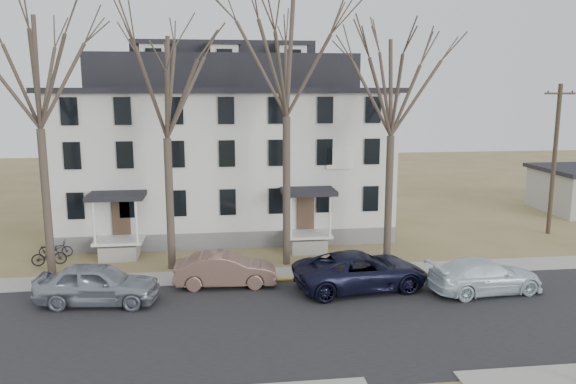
{
  "coord_description": "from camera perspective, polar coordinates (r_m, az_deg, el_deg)",
  "views": [
    {
      "loc": [
        -2.48,
        -18.7,
        9.21
      ],
      "look_at": [
        0.98,
        9.0,
        4.04
      ],
      "focal_mm": 35.0,
      "sensor_mm": 36.0,
      "label": 1
    }
  ],
  "objects": [
    {
      "name": "ground",
      "position": [
        20.99,
        0.42,
        -15.54
      ],
      "size": [
        120.0,
        120.0,
        0.0
      ],
      "primitive_type": "plane",
      "color": "olive",
      "rests_on": "ground"
    },
    {
      "name": "main_road",
      "position": [
        22.79,
        -0.26,
        -13.35
      ],
      "size": [
        120.0,
        10.0,
        0.04
      ],
      "primitive_type": "cube",
      "color": "#27272A",
      "rests_on": "ground"
    },
    {
      "name": "far_sidewalk",
      "position": [
        28.35,
        -1.73,
        -8.47
      ],
      "size": [
        120.0,
        2.0,
        0.08
      ],
      "primitive_type": "cube",
      "color": "#A09F97",
      "rests_on": "ground"
    },
    {
      "name": "yellow_curb",
      "position": [
        28.4,
        8.66,
        -8.56
      ],
      "size": [
        14.0,
        0.25,
        0.06
      ],
      "primitive_type": "cube",
      "color": "gold",
      "rests_on": "ground"
    },
    {
      "name": "boarding_house",
      "position": [
        36.86,
        -6.35,
        4.46
      ],
      "size": [
        20.8,
        12.36,
        12.05
      ],
      "color": "slate",
      "rests_on": "ground"
    },
    {
      "name": "tree_far_left",
      "position": [
        29.77,
        -24.28,
        11.77
      ],
      "size": [
        8.4,
        8.4,
        13.72
      ],
      "color": "#473B31",
      "rests_on": "ground"
    },
    {
      "name": "tree_mid_left",
      "position": [
        28.61,
        -12.4,
        11.03
      ],
      "size": [
        7.8,
        7.8,
        12.74
      ],
      "color": "#473B31",
      "rests_on": "ground"
    },
    {
      "name": "tree_center",
      "position": [
        28.77,
        -0.15,
        14.22
      ],
      "size": [
        9.0,
        9.0,
        14.7
      ],
      "color": "#473B31",
      "rests_on": "ground"
    },
    {
      "name": "tree_mid_right",
      "position": [
        29.89,
        10.58,
        11.06
      ],
      "size": [
        7.8,
        7.8,
        12.74
      ],
      "color": "#473B31",
      "rests_on": "ground"
    },
    {
      "name": "utility_pole_far",
      "position": [
        39.09,
        25.44,
        3.15
      ],
      "size": [
        2.0,
        0.28,
        9.5
      ],
      "color": "#3D3023",
      "rests_on": "ground"
    },
    {
      "name": "car_silver",
      "position": [
        25.82,
        -18.77,
        -8.89
      ],
      "size": [
        5.43,
        2.69,
        1.78
      ],
      "primitive_type": "imported",
      "rotation": [
        0.0,
        0.0,
        1.46
      ],
      "color": "#8E98A4",
      "rests_on": "ground"
    },
    {
      "name": "car_tan",
      "position": [
        26.8,
        -6.37,
        -7.91
      ],
      "size": [
        4.82,
        1.85,
        1.57
      ],
      "primitive_type": "imported",
      "rotation": [
        0.0,
        0.0,
        1.53
      ],
      "color": "brown",
      "rests_on": "ground"
    },
    {
      "name": "car_navy",
      "position": [
        26.42,
        7.43,
        -8.01
      ],
      "size": [
        6.56,
        3.69,
        1.73
      ],
      "primitive_type": "imported",
      "rotation": [
        0.0,
        0.0,
        1.71
      ],
      "color": "black",
      "rests_on": "ground"
    },
    {
      "name": "car_white",
      "position": [
        27.34,
        19.37,
        -8.12
      ],
      "size": [
        5.46,
        2.68,
        1.53
      ],
      "primitive_type": "imported",
      "rotation": [
        0.0,
        0.0,
        1.68
      ],
      "color": "silver",
      "rests_on": "ground"
    },
    {
      "name": "bicycle_left",
      "position": [
        33.59,
        -22.52,
        -5.41
      ],
      "size": [
        1.82,
        0.67,
        0.95
      ],
      "primitive_type": "imported",
      "rotation": [
        0.0,
        0.0,
        1.59
      ],
      "color": "black",
      "rests_on": "ground"
    },
    {
      "name": "bicycle_right",
      "position": [
        32.19,
        -23.1,
        -6.03
      ],
      "size": [
        1.82,
        0.86,
        1.05
      ],
      "primitive_type": "imported",
      "rotation": [
        0.0,
        0.0,
        1.79
      ],
      "color": "black",
      "rests_on": "ground"
    }
  ]
}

